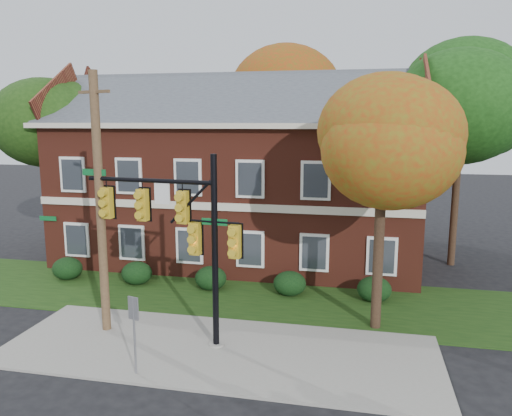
% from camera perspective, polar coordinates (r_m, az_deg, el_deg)
% --- Properties ---
extents(ground, '(120.00, 120.00, 0.00)m').
position_cam_1_polar(ground, '(15.93, -5.41, -17.58)').
color(ground, black).
rests_on(ground, ground).
extents(sidewalk, '(14.00, 5.00, 0.08)m').
position_cam_1_polar(sidewalk, '(16.76, -4.35, -15.93)').
color(sidewalk, gray).
rests_on(sidewalk, ground).
extents(grass_strip, '(30.00, 6.00, 0.04)m').
position_cam_1_polar(grass_strip, '(21.23, -0.49, -10.23)').
color(grass_strip, '#193811').
rests_on(grass_strip, ground).
extents(apartment_building, '(18.80, 8.80, 9.74)m').
position_cam_1_polar(apartment_building, '(26.28, -1.96, 4.81)').
color(apartment_building, maroon).
rests_on(apartment_building, ground).
extents(hedge_far_left, '(1.40, 1.26, 1.05)m').
position_cam_1_polar(hedge_far_left, '(25.10, -20.75, -6.47)').
color(hedge_far_left, black).
rests_on(hedge_far_left, ground).
extents(hedge_left, '(1.40, 1.26, 1.05)m').
position_cam_1_polar(hedge_left, '(23.43, -13.47, -7.24)').
color(hedge_left, black).
rests_on(hedge_left, ground).
extents(hedge_center, '(1.40, 1.26, 1.05)m').
position_cam_1_polar(hedge_center, '(22.19, -5.20, -7.98)').
color(hedge_center, black).
rests_on(hedge_center, ground).
extents(hedge_right, '(1.40, 1.26, 1.05)m').
position_cam_1_polar(hedge_right, '(21.46, 3.87, -8.60)').
color(hedge_right, black).
rests_on(hedge_right, ground).
extents(hedge_far_right, '(1.40, 1.26, 1.05)m').
position_cam_1_polar(hedge_far_right, '(21.28, 13.36, -9.02)').
color(hedge_far_right, black).
rests_on(hedge_far_right, ground).
extents(tree_near_right, '(4.50, 4.25, 8.58)m').
position_cam_1_polar(tree_near_right, '(17.35, 15.11, 7.37)').
color(tree_near_right, black).
rests_on(tree_near_right, ground).
extents(tree_left_rear, '(5.40, 5.10, 8.88)m').
position_cam_1_polar(tree_left_rear, '(29.12, -21.66, 7.97)').
color(tree_left_rear, black).
rests_on(tree_left_rear, ground).
extents(tree_right_rear, '(6.30, 5.95, 10.62)m').
position_cam_1_polar(tree_right_rear, '(26.73, 23.21, 10.84)').
color(tree_right_rear, black).
rests_on(tree_right_rear, ground).
extents(tree_far_rear, '(6.84, 6.46, 11.52)m').
position_cam_1_polar(tree_far_rear, '(33.64, 3.58, 12.51)').
color(tree_far_rear, black).
rests_on(tree_far_rear, ground).
extents(traffic_signal, '(5.67, 0.82, 6.34)m').
position_cam_1_polar(traffic_signal, '(16.23, -8.47, -2.29)').
color(traffic_signal, gray).
rests_on(traffic_signal, ground).
extents(utility_pole, '(1.35, 0.55, 8.97)m').
position_cam_1_polar(utility_pole, '(17.69, -17.39, 0.40)').
color(utility_pole, '#513A25').
rests_on(utility_pole, ground).
extents(sign_post, '(0.35, 0.14, 2.42)m').
position_cam_1_polar(sign_post, '(15.06, -13.77, -12.62)').
color(sign_post, slate).
rests_on(sign_post, ground).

